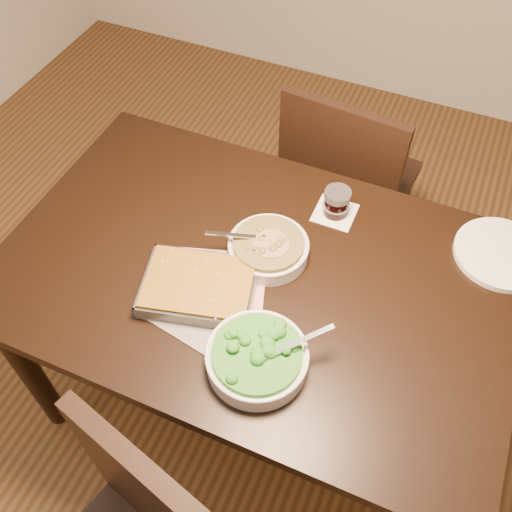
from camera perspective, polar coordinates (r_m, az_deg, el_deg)
ground at (r=2.19m, az=-0.02°, el=-13.35°), size 4.00×4.00×0.00m
table at (r=1.62m, az=-0.02°, el=-3.57°), size 1.40×0.90×0.75m
magazine_a at (r=1.53m, az=-4.54°, el=-2.52°), size 0.34×0.29×0.01m
magazine_b at (r=1.48m, az=-6.39°, el=-5.34°), size 0.28×0.22×0.00m
coaster at (r=1.70m, az=7.89°, el=4.30°), size 0.12×0.12×0.00m
stew_bowl at (r=1.56m, az=1.24°, el=0.83°), size 0.23×0.22×0.09m
broccoli_bowl at (r=1.37m, az=0.11°, el=-10.14°), size 0.25×0.25×0.09m
baking_dish at (r=1.49m, az=-5.72°, el=-3.11°), size 0.33×0.28×0.05m
wine_tumbler at (r=1.66m, az=8.06°, el=5.38°), size 0.08×0.08×0.09m
dinner_plate at (r=1.71m, az=23.31°, el=0.20°), size 0.26×0.26×0.02m
chair_far at (r=2.14m, az=8.88°, el=7.45°), size 0.47×0.47×0.91m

